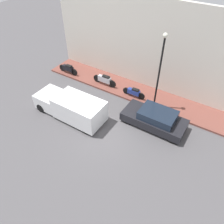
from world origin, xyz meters
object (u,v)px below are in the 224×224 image
Objects in this scene: scooter_silver at (105,80)px; motorcycle_blue at (134,92)px; motorcycle_black at (68,69)px; parked_car at (155,119)px; streetlamp at (160,66)px; delivery_van at (70,106)px.

motorcycle_blue is at bearing -93.06° from scooter_silver.
parked_car is at bearing -101.48° from motorcycle_black.
motorcycle_black is 0.92× the size of scooter_silver.
streetlamp is at bearing -91.18° from motorcycle_black.
parked_car reaches higher than motorcycle_blue.
delivery_van is at bearing -179.47° from scooter_silver.
motorcycle_black is at bearing 42.72° from delivery_van.
parked_car is at bearing -67.54° from delivery_van.
parked_car is 0.81× the size of delivery_van.
delivery_van reaches higher than motorcycle_black.
motorcycle_black is 6.38m from motorcycle_blue.
streetlamp reaches higher than motorcycle_blue.
motorcycle_black is (3.98, 3.68, -0.26)m from delivery_van.
motorcycle_blue is 3.40m from streetlamp.
streetlamp is (-0.17, -8.15, 2.85)m from motorcycle_black.
scooter_silver is 2.75m from motorcycle_blue.
parked_car is at bearing -154.97° from streetlamp.
parked_car is 1.96× the size of scooter_silver.
motorcycle_blue is (4.06, -2.71, -0.31)m from delivery_van.
delivery_van is 2.63× the size of motorcycle_black.
streetlamp is at bearing -49.58° from delivery_van.
motorcycle_black is at bearing 90.72° from motorcycle_blue.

